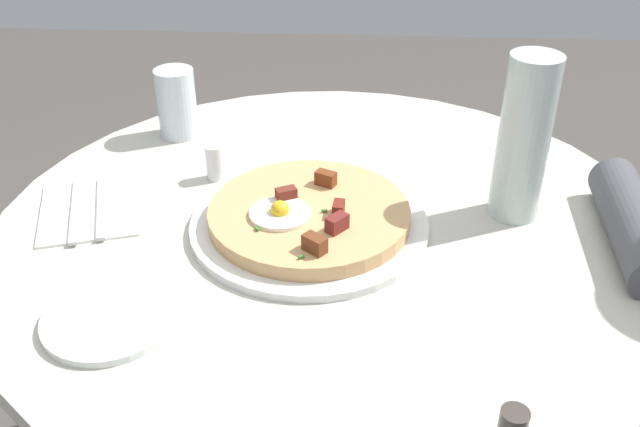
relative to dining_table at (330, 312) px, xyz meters
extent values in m
cylinder|color=beige|center=(0.00, 0.00, 0.15)|extent=(0.98, 0.98, 0.03)
cylinder|color=#333338|center=(0.00, 0.00, -0.20)|extent=(0.12, 0.12, 0.69)
cylinder|color=#4C4C51|center=(0.03, 0.41, 0.20)|extent=(0.26, 0.09, 0.07)
cylinder|color=white|center=(0.02, -0.03, 0.18)|extent=(0.34, 0.34, 0.01)
cylinder|color=tan|center=(0.02, -0.03, 0.19)|extent=(0.29, 0.29, 0.02)
cylinder|color=white|center=(0.04, -0.07, 0.21)|extent=(0.09, 0.09, 0.01)
sphere|color=yellow|center=(0.04, -0.07, 0.21)|extent=(0.03, 0.03, 0.03)
cube|color=maroon|center=(0.03, 0.01, 0.21)|extent=(0.03, 0.02, 0.02)
cube|color=maroon|center=(0.07, 0.01, 0.21)|extent=(0.03, 0.03, 0.02)
cube|color=brown|center=(-0.05, -0.01, 0.21)|extent=(0.03, 0.03, 0.02)
cube|color=brown|center=(0.12, -0.01, 0.21)|extent=(0.03, 0.04, 0.02)
cube|color=maroon|center=(0.00, -0.06, 0.21)|extent=(0.03, 0.03, 0.02)
cube|color=#387F2D|center=(0.03, -0.01, 0.21)|extent=(0.00, 0.01, 0.00)
cube|color=#387F2D|center=(0.00, -0.05, 0.21)|extent=(0.01, 0.01, 0.00)
cube|color=#387F2D|center=(0.08, -0.10, 0.21)|extent=(0.01, 0.01, 0.00)
cube|color=#387F2D|center=(0.14, -0.03, 0.21)|extent=(0.01, 0.01, 0.00)
cylinder|color=silver|center=(0.23, -0.25, 0.17)|extent=(0.16, 0.16, 0.01)
cube|color=white|center=(-0.01, -0.36, 0.17)|extent=(0.20, 0.18, 0.00)
cube|color=silver|center=(0.00, -0.38, 0.18)|extent=(0.18, 0.06, 0.00)
cube|color=silver|center=(-0.01, -0.34, 0.18)|extent=(0.18, 0.06, 0.00)
cylinder|color=silver|center=(-0.27, -0.28, 0.23)|extent=(0.07, 0.07, 0.12)
cylinder|color=silver|center=(-0.04, 0.27, 0.29)|extent=(0.07, 0.07, 0.24)
cylinder|color=white|center=(-0.12, -0.19, 0.20)|extent=(0.03, 0.03, 0.06)
camera|label=1|loc=(0.88, 0.04, 0.74)|focal=40.50mm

